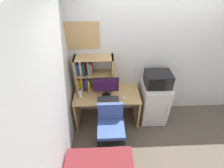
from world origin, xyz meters
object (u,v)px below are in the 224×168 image
at_px(hutch_bookshelf, 89,73).
at_px(computer_mouse, 124,98).
at_px(water_bottle, 80,94).
at_px(keyboard, 108,99).
at_px(mini_fridge, 154,102).
at_px(microwave, 158,79).
at_px(wall_corkboard, 79,36).
at_px(desk_chair, 111,129).
at_px(monitor, 106,86).

bearing_deg(hutch_bookshelf, computer_mouse, -30.02).
xyz_separation_m(hutch_bookshelf, computer_mouse, (0.65, -0.38, -0.35)).
distance_m(computer_mouse, water_bottle, 0.82).
bearing_deg(keyboard, hutch_bookshelf, 134.42).
distance_m(mini_fridge, microwave, 0.58).
bearing_deg(wall_corkboard, microwave, -11.89).
height_order(desk_chair, wall_corkboard, wall_corkboard).
height_order(water_bottle, mini_fridge, water_bottle).
bearing_deg(computer_mouse, wall_corkboard, 146.92).
height_order(keyboard, water_bottle, water_bottle).
bearing_deg(microwave, hutch_bookshelf, 172.25).
xyz_separation_m(water_bottle, wall_corkboard, (0.05, 0.39, 0.97)).
xyz_separation_m(monitor, mini_fridge, (0.98, 0.07, -0.51)).
bearing_deg(wall_corkboard, hutch_bookshelf, -47.25).
bearing_deg(monitor, water_bottle, -176.96).
bearing_deg(wall_corkboard, mini_fridge, -12.00).
xyz_separation_m(monitor, desk_chair, (0.07, -0.54, -0.57)).
bearing_deg(computer_mouse, hutch_bookshelf, 149.98).
relative_size(microwave, wall_corkboard, 0.69).
bearing_deg(desk_chair, mini_fridge, 33.73).
relative_size(water_bottle, wall_corkboard, 0.27).
bearing_deg(desk_chair, hutch_bookshelf, 116.23).
bearing_deg(desk_chair, monitor, 96.86).
bearing_deg(wall_corkboard, monitor, -40.23).
bearing_deg(computer_mouse, keyboard, 177.59).
relative_size(desk_chair, wall_corkboard, 1.24).
bearing_deg(water_bottle, monitor, 3.04).
height_order(mini_fridge, wall_corkboard, wall_corkboard).
xyz_separation_m(monitor, computer_mouse, (0.33, -0.13, -0.21)).
height_order(computer_mouse, microwave, microwave).
xyz_separation_m(keyboard, microwave, (0.95, 0.19, 0.29)).
bearing_deg(water_bottle, desk_chair, -43.09).
bearing_deg(mini_fridge, water_bottle, -176.35).
height_order(hutch_bookshelf, microwave, hutch_bookshelf).
height_order(keyboard, computer_mouse, computer_mouse).
distance_m(water_bottle, microwave, 1.49).
bearing_deg(hutch_bookshelf, water_bottle, -120.70).
height_order(hutch_bookshelf, desk_chair, hutch_bookshelf).
bearing_deg(monitor, desk_chair, -83.14).
bearing_deg(keyboard, microwave, 11.14).
bearing_deg(computer_mouse, water_bottle, 172.83).
xyz_separation_m(monitor, keyboard, (0.03, -0.12, -0.22)).
bearing_deg(keyboard, wall_corkboard, 134.01).
distance_m(hutch_bookshelf, water_bottle, 0.42).
distance_m(keyboard, mini_fridge, 1.01).
relative_size(computer_mouse, water_bottle, 0.45).
distance_m(hutch_bookshelf, wall_corkboard, 0.70).
xyz_separation_m(keyboard, water_bottle, (-0.52, 0.09, 0.08)).
xyz_separation_m(monitor, wall_corkboard, (-0.44, 0.37, 0.82)).
distance_m(water_bottle, desk_chair, 0.87).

